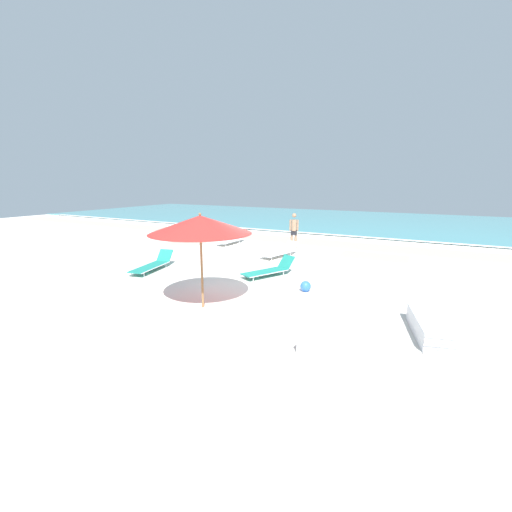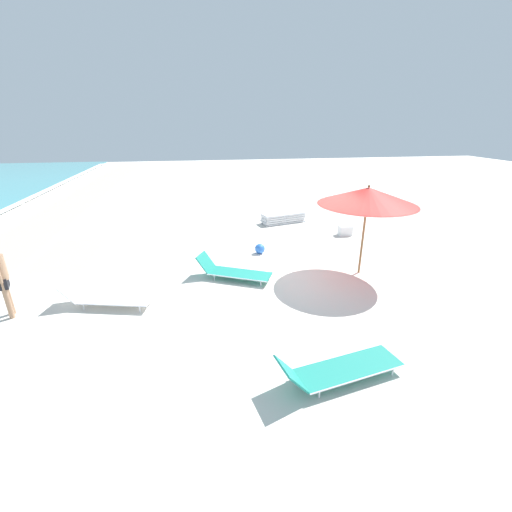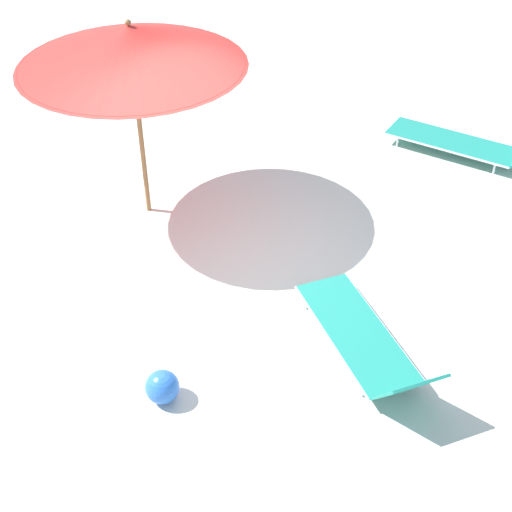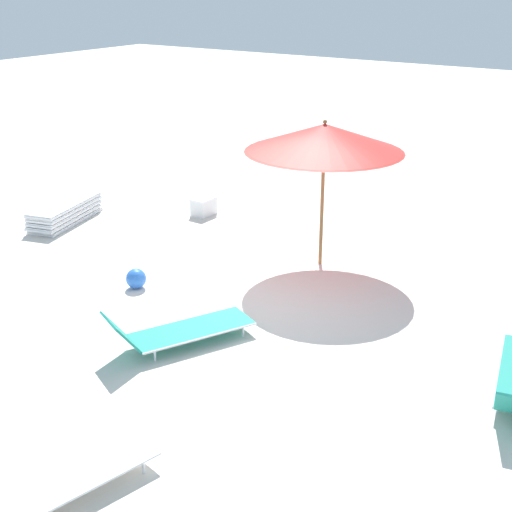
# 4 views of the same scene
# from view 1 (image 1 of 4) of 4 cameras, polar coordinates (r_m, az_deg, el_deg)

# --- Properties ---
(ground_plane) EXTENTS (60.00, 60.00, 0.16)m
(ground_plane) POSITION_cam_1_polar(r_m,az_deg,el_deg) (10.59, -2.38, -6.23)
(ground_plane) COLOR silver
(ocean_water) EXTENTS (60.00, 18.19, 0.07)m
(ocean_water) POSITION_cam_1_polar(r_m,az_deg,el_deg) (30.21, 18.36, 5.53)
(ocean_water) COLOR teal
(ocean_water) RESTS_ON ground_plane
(beach_umbrella) EXTENTS (2.64, 2.64, 2.52)m
(beach_umbrella) POSITION_cam_1_polar(r_m,az_deg,el_deg) (8.82, -9.28, 5.17)
(beach_umbrella) COLOR olive
(beach_umbrella) RESTS_ON ground_plane
(lounger_stack) EXTENTS (1.07, 1.98, 0.41)m
(lounger_stack) POSITION_cam_1_polar(r_m,az_deg,el_deg) (8.47, 26.91, -10.43)
(lounger_stack) COLOR white
(lounger_stack) RESTS_ON ground_plane
(sun_lounger_under_umbrella) EXTENTS (1.43, 2.10, 0.63)m
(sun_lounger_under_umbrella) POSITION_cam_1_polar(r_m,az_deg,el_deg) (12.15, 2.23, -2.30)
(sun_lounger_under_umbrella) COLOR #1E8475
(sun_lounger_under_umbrella) RESTS_ON ground_plane
(sun_lounger_beside_umbrella) EXTENTS (1.08, 2.19, 0.57)m
(sun_lounger_beside_umbrella) POSITION_cam_1_polar(r_m,az_deg,el_deg) (15.28, 3.99, 0.71)
(sun_lounger_beside_umbrella) COLOR white
(sun_lounger_beside_umbrella) RESTS_ON ground_plane
(sun_lounger_near_water_left) EXTENTS (1.05, 2.31, 0.60)m
(sun_lounger_near_water_left) POSITION_cam_1_polar(r_m,az_deg,el_deg) (13.51, -16.84, -1.35)
(sun_lounger_near_water_left) COLOR #1E8475
(sun_lounger_near_water_left) RESTS_ON ground_plane
(sun_lounger_near_water_right) EXTENTS (0.67, 2.07, 0.57)m
(sun_lounger_near_water_right) POSITION_cam_1_polar(r_m,az_deg,el_deg) (18.40, -4.18, 2.70)
(sun_lounger_near_water_right) COLOR white
(sun_lounger_near_water_right) RESTS_ON ground_plane
(beachgoer_wading_adult) EXTENTS (0.43, 0.27, 1.76)m
(beachgoer_wading_adult) POSITION_cam_1_polar(r_m,az_deg,el_deg) (17.02, 6.33, 4.54)
(beachgoer_wading_adult) COLOR #A37A5B
(beachgoer_wading_adult) RESTS_ON ground_plane
(beach_ball) EXTENTS (0.33, 0.33, 0.33)m
(beach_ball) POSITION_cam_1_polar(r_m,az_deg,el_deg) (10.56, 8.26, -5.02)
(beach_ball) COLOR blue
(beach_ball) RESTS_ON ground_plane
(cooler_box) EXTENTS (0.37, 0.51, 0.37)m
(cooler_box) POSITION_cam_1_polar(r_m,az_deg,el_deg) (7.01, 8.90, -14.10)
(cooler_box) COLOR white
(cooler_box) RESTS_ON ground_plane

